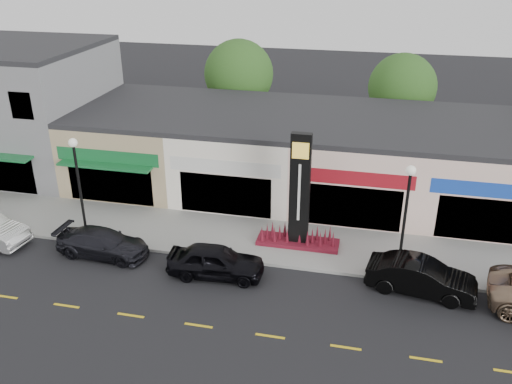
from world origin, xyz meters
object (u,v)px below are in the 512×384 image
at_px(pylon_sign, 299,207).
at_px(car_dark_sedan, 103,243).
at_px(car_black_sedan, 216,261).
at_px(lamp_west_near, 78,179).
at_px(lamp_east_near, 406,211).
at_px(car_black_conv, 421,277).

height_order(pylon_sign, car_dark_sedan, pylon_sign).
bearing_deg(car_black_sedan, pylon_sign, -47.39).
xyz_separation_m(lamp_west_near, car_dark_sedan, (1.63, -1.28, -2.80)).
xyz_separation_m(pylon_sign, car_black_sedan, (-3.35, -3.48, -1.50)).
height_order(lamp_west_near, pylon_sign, pylon_sign).
relative_size(lamp_west_near, car_dark_sedan, 1.17).
height_order(lamp_east_near, pylon_sign, pylon_sign).
height_order(lamp_east_near, car_black_sedan, lamp_east_near).
xyz_separation_m(lamp_east_near, car_dark_sedan, (-14.37, -1.28, -2.80)).
bearing_deg(car_black_conv, car_dark_sedan, 99.98).
bearing_deg(pylon_sign, lamp_west_near, -171.23).
bearing_deg(lamp_west_near, car_black_conv, -3.56).
bearing_deg(lamp_west_near, car_dark_sedan, -38.21).
bearing_deg(lamp_east_near, lamp_west_near, 180.00).
height_order(car_dark_sedan, car_black_conv, car_black_conv).
xyz_separation_m(lamp_east_near, pylon_sign, (-5.00, 1.70, -1.20)).
relative_size(pylon_sign, car_black_sedan, 1.33).
bearing_deg(lamp_east_near, car_black_sedan, -167.95).
distance_m(car_dark_sedan, car_black_conv, 15.32).
xyz_separation_m(lamp_west_near, pylon_sign, (11.00, 1.70, -1.20)).
bearing_deg(car_dark_sedan, lamp_east_near, -82.28).
distance_m(car_black_sedan, car_black_conv, 9.33).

